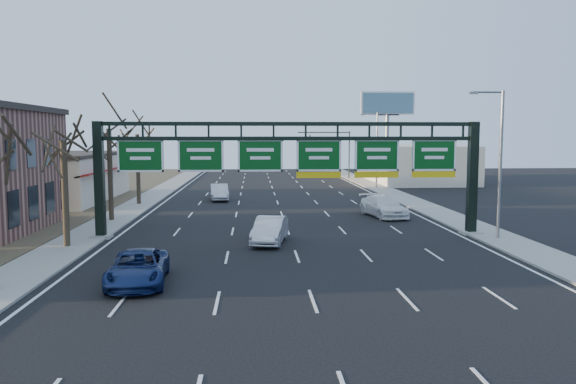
{
  "coord_description": "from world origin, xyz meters",
  "views": [
    {
      "loc": [
        -2.24,
        -26.91,
        6.31
      ],
      "look_at": [
        -0.34,
        4.06,
        3.2
      ],
      "focal_mm": 35.0,
      "sensor_mm": 36.0,
      "label": 1
    }
  ],
  "objects": [
    {
      "name": "streetlight_near",
      "position": [
        12.47,
        6.0,
        5.08
      ],
      "size": [
        2.15,
        0.22,
        9.0
      ],
      "color": "slate",
      "rests_on": "sidewalk_right"
    },
    {
      "name": "tree_far",
      "position": [
        -12.8,
        25.0,
        7.48
      ],
      "size": [
        3.6,
        3.6,
        8.86
      ],
      "color": "#2D2219",
      "rests_on": "sidewalk_left"
    },
    {
      "name": "car_silver_distant",
      "position": [
        -5.64,
        28.25,
        0.78
      ],
      "size": [
        2.13,
        4.9,
        1.57
      ],
      "primitive_type": "imported",
      "rotation": [
        0.0,
        0.0,
        0.1
      ],
      "color": "silver",
      "rests_on": "ground"
    },
    {
      "name": "streetlight_far",
      "position": [
        12.47,
        40.0,
        5.08
      ],
      "size": [
        2.15,
        0.22,
        9.0
      ],
      "color": "slate",
      "rests_on": "sidewalk_right"
    },
    {
      "name": "cream_strip",
      "position": [
        -21.48,
        29.0,
        2.36
      ],
      "size": [
        10.9,
        18.4,
        4.7
      ],
      "color": "beige",
      "rests_on": "ground"
    },
    {
      "name": "sidewalk_right",
      "position": [
        12.8,
        20.0,
        0.06
      ],
      "size": [
        3.0,
        120.0,
        0.12
      ],
      "primitive_type": "cube",
      "color": "gray",
      "rests_on": "ground"
    },
    {
      "name": "car_white_wagon",
      "position": [
        7.89,
        16.1,
        0.82
      ],
      "size": [
        3.33,
        5.96,
        1.63
      ],
      "primitive_type": "imported",
      "rotation": [
        0.0,
        0.0,
        0.2
      ],
      "color": "white",
      "rests_on": "ground"
    },
    {
      "name": "car_blue_suv",
      "position": [
        -7.2,
        -3.1,
        0.71
      ],
      "size": [
        2.74,
        5.26,
        1.42
      ],
      "primitive_type": "imported",
      "rotation": [
        0.0,
        0.0,
        0.08
      ],
      "color": "navy",
      "rests_on": "ground"
    },
    {
      "name": "car_silver_sedan",
      "position": [
        -1.32,
        5.73,
        0.77
      ],
      "size": [
        2.45,
        4.89,
        1.54
      ],
      "primitive_type": "imported",
      "rotation": [
        0.0,
        0.0,
        -0.18
      ],
      "color": "silver",
      "rests_on": "ground"
    },
    {
      "name": "tree_mid",
      "position": [
        -12.8,
        15.0,
        7.85
      ],
      "size": [
        3.6,
        3.6,
        9.24
      ],
      "color": "#2D2219",
      "rests_on": "sidewalk_left"
    },
    {
      "name": "sign_gantry",
      "position": [
        0.16,
        8.0,
        4.63
      ],
      "size": [
        24.6,
        1.2,
        7.2
      ],
      "color": "black",
      "rests_on": "ground"
    },
    {
      "name": "building_right_distant",
      "position": [
        20.0,
        50.0,
        2.5
      ],
      "size": [
        12.0,
        20.0,
        5.0
      ],
      "primitive_type": "cube",
      "color": "beige",
      "rests_on": "ground"
    },
    {
      "name": "car_grey_far",
      "position": [
        8.53,
        18.58,
        0.75
      ],
      "size": [
        1.96,
        4.46,
        1.5
      ],
      "primitive_type": "imported",
      "rotation": [
        0.0,
        0.0,
        0.04
      ],
      "color": "#393B3D",
      "rests_on": "ground"
    },
    {
      "name": "lane_markings",
      "position": [
        0.0,
        20.0,
        0.01
      ],
      "size": [
        21.6,
        120.0,
        0.01
      ],
      "primitive_type": "cube",
      "color": "white",
      "rests_on": "ground"
    },
    {
      "name": "sidewalk_left",
      "position": [
        -12.8,
        20.0,
        0.06
      ],
      "size": [
        3.0,
        120.0,
        0.12
      ],
      "primitive_type": "cube",
      "color": "gray",
      "rests_on": "ground"
    },
    {
      "name": "tree_gantry",
      "position": [
        -12.8,
        5.0,
        7.11
      ],
      "size": [
        3.6,
        3.6,
        8.48
      ],
      "color": "#2D2219",
      "rests_on": "sidewalk_left"
    },
    {
      "name": "ground",
      "position": [
        0.0,
        0.0,
        0.0
      ],
      "size": [
        160.0,
        160.0,
        0.0
      ],
      "primitive_type": "plane",
      "color": "black",
      "rests_on": "ground"
    },
    {
      "name": "traffic_signal_mast",
      "position": [
        5.69,
        55.0,
        5.5
      ],
      "size": [
        10.16,
        0.54,
        7.0
      ],
      "color": "black",
      "rests_on": "ground"
    },
    {
      "name": "billboard_right",
      "position": [
        15.0,
        44.98,
        9.06
      ],
      "size": [
        7.0,
        0.5,
        12.0
      ],
      "color": "slate",
      "rests_on": "ground"
    }
  ]
}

